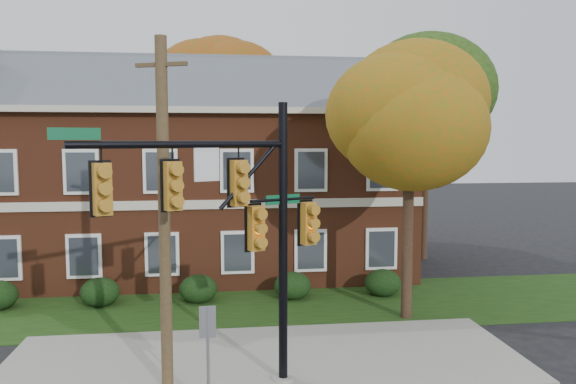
{
  "coord_description": "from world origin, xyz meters",
  "views": [
    {
      "loc": [
        -1.26,
        -13.76,
        5.99
      ],
      "look_at": [
        0.86,
        3.0,
        4.42
      ],
      "focal_mm": 35.0,
      "sensor_mm": 36.0,
      "label": 1
    }
  ],
  "objects": [
    {
      "name": "utility_pole",
      "position": [
        -2.5,
        -0.49,
        4.24
      ],
      "size": [
        1.23,
        0.6,
        8.35
      ],
      "rotation": [
        0.0,
        0.0,
        -0.41
      ],
      "color": "#463720",
      "rests_on": "ground"
    },
    {
      "name": "sidewalk",
      "position": [
        0.0,
        1.0,
        0.04
      ],
      "size": [
        14.0,
        5.0,
        0.08
      ],
      "primitive_type": "cube",
      "color": "gray",
      "rests_on": "ground"
    },
    {
      "name": "hedge_right",
      "position": [
        1.5,
        6.7,
        0.53
      ],
      "size": [
        1.4,
        1.26,
        1.05
      ],
      "primitive_type": "ellipsoid",
      "color": "black",
      "rests_on": "ground"
    },
    {
      "name": "apartment_building",
      "position": [
        -2.0,
        11.95,
        4.99
      ],
      "size": [
        18.8,
        8.8,
        9.74
      ],
      "color": "brown",
      "rests_on": "ground"
    },
    {
      "name": "hedge_far_right",
      "position": [
        5.0,
        6.7,
        0.53
      ],
      "size": [
        1.4,
        1.26,
        1.05
      ],
      "primitive_type": "ellipsoid",
      "color": "black",
      "rests_on": "ground"
    },
    {
      "name": "hedge_center",
      "position": [
        -2.0,
        6.7,
        0.53
      ],
      "size": [
        1.4,
        1.26,
        1.05
      ],
      "primitive_type": "ellipsoid",
      "color": "black",
      "rests_on": "ground"
    },
    {
      "name": "tree_right_rear",
      "position": [
        9.31,
        12.81,
        8.12
      ],
      "size": [
        6.3,
        5.95,
        10.62
      ],
      "color": "black",
      "rests_on": "ground"
    },
    {
      "name": "hedge_left",
      "position": [
        -5.5,
        6.7,
        0.53
      ],
      "size": [
        1.4,
        1.26,
        1.05
      ],
      "primitive_type": "ellipsoid",
      "color": "black",
      "rests_on": "ground"
    },
    {
      "name": "tree_near_right",
      "position": [
        5.22,
        3.87,
        6.67
      ],
      "size": [
        4.5,
        4.25,
        8.58
      ],
      "color": "black",
      "rests_on": "ground"
    },
    {
      "name": "sign_post",
      "position": [
        -1.5,
        -2.0,
        1.67
      ],
      "size": [
        0.36,
        0.07,
        2.46
      ],
      "rotation": [
        0.0,
        0.0,
        0.07
      ],
      "color": "slate",
      "rests_on": "ground"
    },
    {
      "name": "ground",
      "position": [
        0.0,
        0.0,
        0.0
      ],
      "size": [
        120.0,
        120.0,
        0.0
      ],
      "primitive_type": "plane",
      "color": "black",
      "rests_on": "ground"
    },
    {
      "name": "grass_strip",
      "position": [
        0.0,
        6.0,
        0.02
      ],
      "size": [
        30.0,
        6.0,
        0.04
      ],
      "primitive_type": "cube",
      "color": "#193811",
      "rests_on": "ground"
    },
    {
      "name": "tree_far_rear",
      "position": [
        -0.66,
        19.79,
        8.84
      ],
      "size": [
        6.84,
        6.46,
        11.52
      ],
      "color": "black",
      "rests_on": "ground"
    },
    {
      "name": "traffic_signal",
      "position": [
        -0.82,
        -1.0,
        4.26
      ],
      "size": [
        5.67,
        2.7,
        6.87
      ],
      "rotation": [
        0.0,
        0.0,
        0.43
      ],
      "color": "gray",
      "rests_on": "ground"
    }
  ]
}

